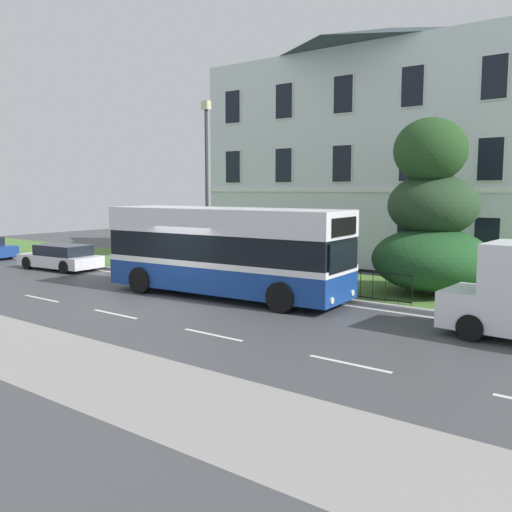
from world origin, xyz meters
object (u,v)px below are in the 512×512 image
(parked_hatchback_00, at_px, (61,257))
(street_lamp_post, at_px, (207,177))
(single_decker_bus, at_px, (225,251))
(litter_bin, at_px, (344,276))
(evergreen_tree, at_px, (432,224))
(georgian_townhouse, at_px, (387,145))

(parked_hatchback_00, distance_m, street_lamp_post, 8.30)
(single_decker_bus, bearing_deg, street_lamp_post, 135.62)
(single_decker_bus, xyz_separation_m, parked_hatchback_00, (-10.55, 0.38, -1.06))
(single_decker_bus, relative_size, litter_bin, 8.31)
(evergreen_tree, distance_m, litter_bin, 3.55)
(street_lamp_post, relative_size, litter_bin, 6.62)
(single_decker_bus, distance_m, street_lamp_post, 5.39)
(evergreen_tree, height_order, parked_hatchback_00, evergreen_tree)
(litter_bin, bearing_deg, evergreen_tree, 30.83)
(georgian_townhouse, distance_m, single_decker_bus, 13.86)
(georgian_townhouse, height_order, single_decker_bus, georgian_townhouse)
(georgian_townhouse, bearing_deg, single_decker_bus, -89.78)
(evergreen_tree, relative_size, street_lamp_post, 0.83)
(street_lamp_post, distance_m, litter_bin, 7.67)
(evergreen_tree, distance_m, single_decker_bus, 7.25)
(parked_hatchback_00, bearing_deg, street_lamp_post, -164.60)
(litter_bin, bearing_deg, georgian_townhouse, 107.28)
(single_decker_bus, bearing_deg, evergreen_tree, 32.63)
(parked_hatchback_00, relative_size, litter_bin, 3.87)
(evergreen_tree, height_order, street_lamp_post, street_lamp_post)
(georgian_townhouse, height_order, litter_bin, georgian_townhouse)
(georgian_townhouse, relative_size, parked_hatchback_00, 3.90)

